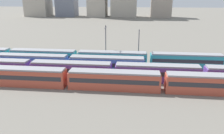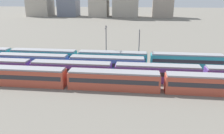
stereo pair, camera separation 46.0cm
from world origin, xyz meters
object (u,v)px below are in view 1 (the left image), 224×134
(train_track_1, at_px, (203,74))
(train_track_2, at_px, (32,62))
(train_track_3, at_px, (148,59))
(train_track_0, at_px, (114,80))
(catenary_pole_1, at_px, (106,42))
(catenary_pole_3, at_px, (139,45))

(train_track_1, relative_size, train_track_2, 2.02)
(train_track_2, height_order, train_track_3, same)
(train_track_1, height_order, train_track_3, same)
(train_track_0, height_order, train_track_2, same)
(catenary_pole_1, bearing_deg, train_track_2, -155.56)
(train_track_0, distance_m, train_track_1, 18.95)
(train_track_1, xyz_separation_m, train_track_2, (-39.92, 5.20, -0.00))
(train_track_2, bearing_deg, train_track_3, 10.13)
(train_track_0, height_order, catenary_pole_1, catenary_pole_1)
(train_track_1, distance_m, train_track_3, 15.01)
(train_track_1, height_order, catenary_pole_1, catenary_pole_1)
(catenary_pole_1, relative_size, catenary_pole_3, 1.10)
(train_track_2, bearing_deg, train_track_1, -7.42)
(train_track_2, bearing_deg, train_track_0, -25.61)
(catenary_pole_1, bearing_deg, train_track_1, -30.54)
(train_track_2, xyz_separation_m, catenary_pole_3, (26.47, 7.91, 3.24))
(catenary_pole_3, bearing_deg, train_track_0, -104.63)
(train_track_2, height_order, catenary_pole_3, catenary_pole_3)
(train_track_0, bearing_deg, train_track_1, 15.92)
(train_track_2, distance_m, train_track_3, 29.56)
(catenary_pole_1, xyz_separation_m, catenary_pole_3, (8.90, -0.08, -0.49))
(train_track_1, relative_size, catenary_pole_3, 12.22)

